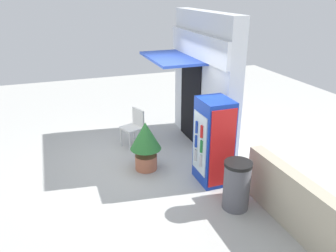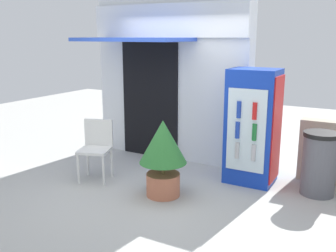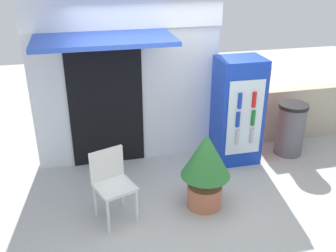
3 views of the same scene
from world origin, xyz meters
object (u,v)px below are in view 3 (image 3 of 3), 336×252
Objects in this scene: trash_bin at (290,129)px; potted_plant_near_shop at (206,164)px; drink_cooler at (238,111)px; plastic_chair at (112,179)px.

potted_plant_near_shop is at bearing -149.58° from trash_bin.
plastic_chair is (-2.11, -1.04, -0.31)m from drink_cooler.
potted_plant_near_shop is (-0.89, -1.11, -0.21)m from drink_cooler.
trash_bin is at bearing 18.39° from plastic_chair.
drink_cooler is 1.05m from trash_bin.
plastic_chair is 1.03× the size of trash_bin.
drink_cooler is at bearing 178.97° from trash_bin.
plastic_chair is 1.22m from potted_plant_near_shop.
drink_cooler is 2.38m from plastic_chair.
trash_bin is at bearing 30.42° from potted_plant_near_shop.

